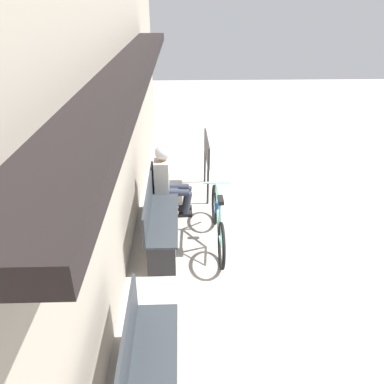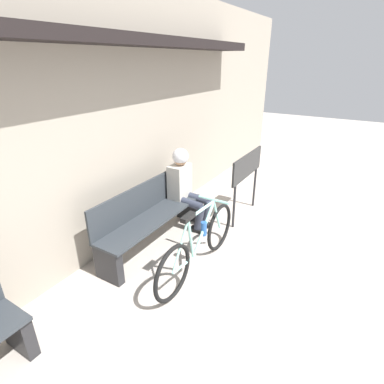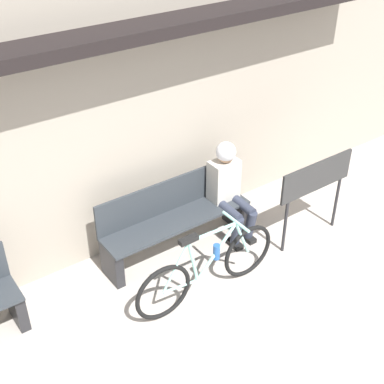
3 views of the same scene
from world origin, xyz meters
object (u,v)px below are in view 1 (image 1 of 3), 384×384
object	(u,v)px
bicycle	(218,221)
person_seated	(167,175)
park_bench_near	(159,213)
signboard	(207,152)

from	to	relation	value
bicycle	person_seated	distance (m)	1.15
park_bench_near	person_seated	xyz separation A→B (m)	(0.68, -0.11, 0.28)
park_bench_near	bicycle	xyz separation A→B (m)	(-0.15, -0.83, -0.05)
bicycle	signboard	bearing A→B (deg)	2.30
bicycle	signboard	distance (m)	1.60
park_bench_near	bicycle	distance (m)	0.84
park_bench_near	person_seated	bearing A→B (deg)	-8.90
signboard	park_bench_near	bearing A→B (deg)	151.18
person_seated	signboard	bearing A→B (deg)	-42.75
park_bench_near	signboard	bearing A→B (deg)	-28.82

